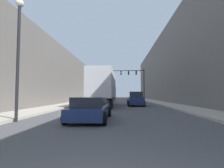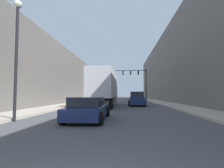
# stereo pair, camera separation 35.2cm
# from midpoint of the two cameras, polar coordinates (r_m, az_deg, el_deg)

# --- Properties ---
(sidewalk_right) EXTENTS (2.87, 80.00, 0.15)m
(sidewalk_right) POSITION_cam_midpoint_polar(r_m,az_deg,el_deg) (32.41, 14.37, -5.73)
(sidewalk_right) COLOR #B2A899
(sidewalk_right) RESTS_ON ground
(sidewalk_left) EXTENTS (2.87, 80.00, 0.15)m
(sidewalk_left) POSITION_cam_midpoint_polar(r_m,az_deg,el_deg) (32.63, -10.03, -5.77)
(sidewalk_left) COLOR #B2A899
(sidewalk_left) RESTS_ON ground
(building_right) EXTENTS (6.00, 80.00, 13.63)m
(building_right) POSITION_cam_midpoint_polar(r_m,az_deg,el_deg) (33.95, 21.60, 5.93)
(building_right) COLOR #66605B
(building_right) RESTS_ON ground
(building_left) EXTENTS (6.00, 80.00, 8.58)m
(building_left) POSITION_cam_midpoint_polar(r_m,az_deg,el_deg) (34.00, -17.25, 1.54)
(building_left) COLOR #66605B
(building_left) RESTS_ON ground
(semi_truck) EXTENTS (2.55, 13.01, 4.13)m
(semi_truck) POSITION_cam_midpoint_polar(r_m,az_deg,el_deg) (22.30, -2.98, -1.17)
(semi_truck) COLOR silver
(semi_truck) RESTS_ON ground
(sedan_car) EXTENTS (2.13, 4.64, 1.31)m
(sedan_car) POSITION_cam_midpoint_polar(r_m,az_deg,el_deg) (10.22, -7.98, -8.04)
(sedan_car) COLOR navy
(sedan_car) RESTS_ON ground
(suv_car) EXTENTS (2.06, 4.63, 1.79)m
(suv_car) POSITION_cam_midpoint_polar(r_m,az_deg,el_deg) (22.74, 7.23, -4.93)
(suv_car) COLOR navy
(suv_car) RESTS_ON ground
(traffic_signal_gantry) EXTENTS (6.73, 0.35, 6.95)m
(traffic_signal_gantry) POSITION_cam_midpoint_polar(r_m,az_deg,el_deg) (38.31, 7.54, 1.87)
(traffic_signal_gantry) COLOR black
(traffic_signal_gantry) RESTS_ON ground
(street_lamp) EXTENTS (0.44, 0.44, 6.73)m
(street_lamp) POSITION_cam_midpoint_polar(r_m,az_deg,el_deg) (11.15, -29.05, 11.90)
(street_lamp) COLOR black
(street_lamp) RESTS_ON ground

